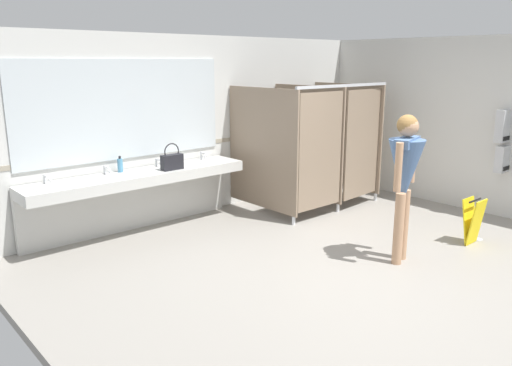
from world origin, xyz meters
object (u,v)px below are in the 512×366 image
Objects in this scene: paper_towel_dispenser_lower at (504,159)px; person_standing at (405,170)px; paper_towel_dispenser_upper at (504,126)px; wet_floor_sign at (473,221)px; handbag at (172,161)px; soap_dispenser at (120,165)px.

paper_towel_dispenser_lower is 2.55m from person_standing.
paper_towel_dispenser_upper reaches higher than wet_floor_sign.
handbag is (-3.87, 2.69, 0.07)m from paper_towel_dispenser_lower.
wet_floor_sign is at bearing -166.80° from paper_towel_dispenser_upper.
soap_dispenser is (-0.59, 0.32, -0.03)m from handbag.
paper_towel_dispenser_upper is 2.55m from person_standing.
soap_dispenser is 0.37× the size of wet_floor_sign.
paper_towel_dispenser_lower is 1.06× the size of handbag.
wet_floor_sign is (3.08, -3.28, -0.62)m from soap_dispenser.
handbag reaches higher than wet_floor_sign.
soap_dispenser is (-1.92, 3.00, -0.15)m from person_standing.
person_standing is 2.89× the size of wet_floor_sign.
paper_towel_dispenser_lower is at bearing -90.00° from paper_towel_dispenser_upper.
soap_dispenser is 4.55m from wet_floor_sign.
person_standing is at bearing -57.43° from soap_dispenser.
handbag is 0.62× the size of wet_floor_sign.
paper_towel_dispenser_upper reaches higher than soap_dispenser.
paper_towel_dispenser_lower is 1.52m from wet_floor_sign.
handbag is (-1.33, 2.68, -0.12)m from person_standing.
paper_towel_dispenser_upper is 2.15× the size of soap_dispenser.
soap_dispenser reaches higher than wet_floor_sign.
handbag is at bearing 145.67° from paper_towel_dispenser_upper.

